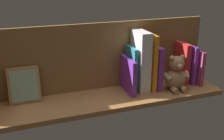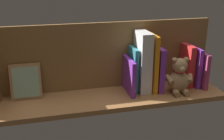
# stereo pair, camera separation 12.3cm
# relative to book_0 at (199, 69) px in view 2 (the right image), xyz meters

# --- Properties ---
(ground_plane) EXTENTS (1.03, 0.26, 0.02)m
(ground_plane) POSITION_rel_book_0_xyz_m (0.45, 0.02, -0.10)
(ground_plane) COLOR #9E6B3D
(shelf_back_panel) EXTENTS (1.03, 0.02, 0.32)m
(shelf_back_panel) POSITION_rel_book_0_xyz_m (0.45, -0.09, 0.07)
(shelf_back_panel) COLOR olive
(shelf_back_panel) RESTS_ON ground_plane
(book_0) EXTENTS (0.02, 0.15, 0.17)m
(book_0) POSITION_rel_book_0_xyz_m (0.00, 0.00, 0.00)
(book_0) COLOR #B23F72
(book_0) RESTS_ON ground_plane
(book_1) EXTENTS (0.02, 0.13, 0.19)m
(book_1) POSITION_rel_book_0_xyz_m (0.03, -0.01, 0.01)
(book_1) COLOR purple
(book_1) RESTS_ON ground_plane
(book_2) EXTENTS (0.03, 0.11, 0.20)m
(book_2) POSITION_rel_book_0_xyz_m (0.06, -0.02, 0.02)
(book_2) COLOR red
(book_2) RESTS_ON ground_plane
(teddy_bear) EXTENTS (0.14, 0.11, 0.17)m
(teddy_bear) POSITION_rel_book_0_xyz_m (0.13, 0.05, -0.01)
(teddy_bear) COLOR tan
(teddy_bear) RESTS_ON ground_plane
(book_3) EXTENTS (0.03, 0.14, 0.21)m
(book_3) POSITION_rel_book_0_xyz_m (0.22, -0.01, 0.02)
(book_3) COLOR purple
(book_3) RESTS_ON ground_plane
(book_4) EXTENTS (0.02, 0.14, 0.27)m
(book_4) POSITION_rel_book_0_xyz_m (0.25, -0.01, 0.05)
(book_4) COLOR orange
(book_4) RESTS_ON ground_plane
(dictionary_thick_white) EXTENTS (0.05, 0.13, 0.28)m
(dictionary_thick_white) POSITION_rel_book_0_xyz_m (0.29, -0.01, 0.05)
(dictionary_thick_white) COLOR white
(dictionary_thick_white) RESTS_ON ground_plane
(book_5) EXTENTS (0.02, 0.11, 0.21)m
(book_5) POSITION_rel_book_0_xyz_m (0.33, -0.02, 0.02)
(book_5) COLOR teal
(book_5) RESTS_ON ground_plane
(book_6) EXTENTS (0.02, 0.15, 0.16)m
(book_6) POSITION_rel_book_0_xyz_m (0.36, 0.00, -0.00)
(book_6) COLOR purple
(book_6) RESTS_ON ground_plane
(picture_frame_leaning) EXTENTS (0.13, 0.05, 0.16)m
(picture_frame_leaning) POSITION_rel_book_0_xyz_m (0.82, -0.05, -0.01)
(picture_frame_leaning) COLOR #A87A4C
(picture_frame_leaning) RESTS_ON ground_plane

